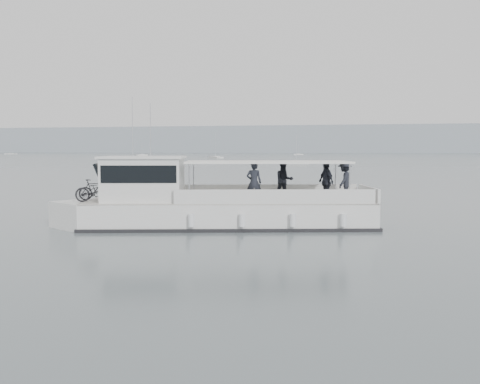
# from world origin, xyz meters

# --- Properties ---
(ground) EXTENTS (1400.00, 1400.00, 0.00)m
(ground) POSITION_xyz_m (0.00, 0.00, 0.00)
(ground) COLOR slate
(ground) RESTS_ON ground
(headland) EXTENTS (1400.00, 90.00, 28.00)m
(headland) POSITION_xyz_m (0.00, 560.00, 14.00)
(headland) COLOR #939EA8
(headland) RESTS_ON ground
(tour_boat) EXTENTS (14.75, 6.65, 6.18)m
(tour_boat) POSITION_xyz_m (-4.47, -1.28, 1.01)
(tour_boat) COLOR white
(tour_boat) RESTS_ON ground
(moored_fleet) EXTENTS (435.93, 355.31, 10.58)m
(moored_fleet) POSITION_xyz_m (-63.77, 221.44, 0.36)
(moored_fleet) COLOR white
(moored_fleet) RESTS_ON ground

